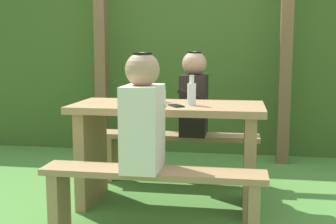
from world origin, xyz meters
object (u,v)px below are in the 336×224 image
Objects in this scene: bench_near at (153,189)px; bottle_left at (192,93)px; person_black_coat at (194,97)px; person_white_shirt at (143,116)px; cell_phone at (176,106)px; drinking_glass at (161,96)px; picnic_table at (168,137)px; bench_far at (179,148)px.

bench_near is 6.44× the size of bottle_left.
bottle_left is at bearing -85.55° from person_black_coat.
person_white_shirt is 1.00× the size of person_black_coat.
cell_phone is (0.14, 0.45, 0.01)m from person_white_shirt.
person_black_coat is at bearing 66.76° from drinking_glass.
bench_near is 10.00× the size of cell_phone.
person_white_shirt reaches higher than bench_near.
person_white_shirt reaches higher than bottle_left.
bench_near is 14.63× the size of drinking_glass.
drinking_glass reaches higher than cell_phone.
picnic_table reaches higher than bench_near.
person_white_shirt and person_black_coat have the same top height.
person_white_shirt is at bearing -92.90° from bench_far.
bench_far is at bearing 105.81° from bottle_left.
bench_near is 0.79m from bottle_left.
bottle_left is 1.55× the size of cell_phone.
person_white_shirt reaches higher than cell_phone.
person_white_shirt is 0.47m from cell_phone.
picnic_table reaches higher than bench_far.
bench_near is at bearing -83.92° from drinking_glass.
drinking_glass is 0.29m from cell_phone.
person_black_coat is at bearing 80.69° from person_white_shirt.
bottle_left is (0.18, -0.64, 0.55)m from bench_far.
person_black_coat is at bearing 94.45° from bottle_left.
cell_phone is (-0.10, -0.08, -0.09)m from bottle_left.
bench_far is at bearing 90.00° from picnic_table.
bench_far is 1.25m from person_white_shirt.
bench_far is 1.95× the size of person_black_coat.
person_white_shirt is (-0.06, -1.17, 0.46)m from bench_far.
person_black_coat is at bearing -1.44° from bench_far.
bench_far is (0.00, 1.17, 0.00)m from bench_near.
cell_phone is (-0.05, -0.72, 0.01)m from person_black_coat.
cell_phone reaches higher than picnic_table.
drinking_glass reaches higher than picnic_table.
person_white_shirt is 5.14× the size of cell_phone.
person_white_shirt is 0.59m from bottle_left.
bench_far is at bearing 81.31° from drinking_glass.
picnic_table is at bearing 84.20° from person_white_shirt.
picnic_table is 1.00× the size of bench_far.
drinking_glass is (-0.20, -0.48, 0.05)m from person_black_coat.
drinking_glass reaches higher than bench_near.
bench_near is (0.00, -0.58, -0.21)m from picnic_table.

